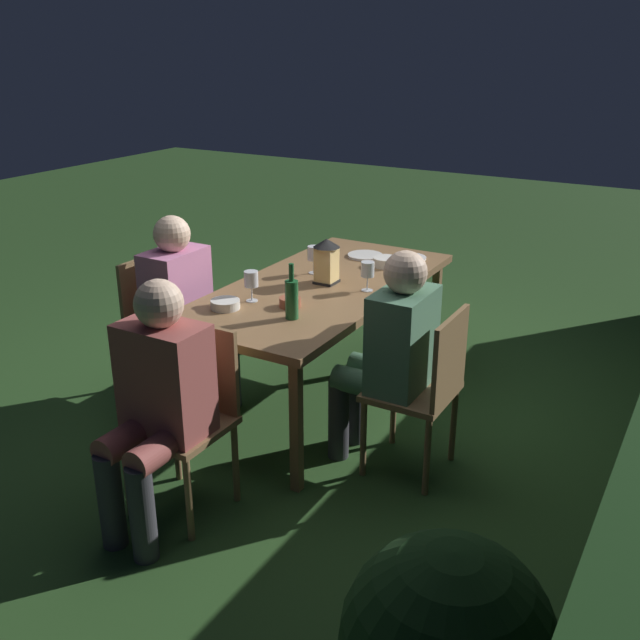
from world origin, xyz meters
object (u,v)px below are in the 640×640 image
at_px(green_bottle_on_table, 292,298).
at_px(bowl_olives, 225,304).
at_px(lantern_centerpiece, 327,259).
at_px(chair_side_left_b, 162,322).
at_px(wine_glass_b, 314,255).
at_px(wine_glass_a, 251,280).
at_px(person_in_green, 390,349).
at_px(plate_a, 410,258).
at_px(chair_head_far, 188,410).
at_px(chair_side_right_b, 425,385).
at_px(dining_table, 320,293).
at_px(person_in_pink, 186,304).
at_px(person_in_rust, 156,397).
at_px(bowl_bread, 290,302).
at_px(wine_glass_c, 368,271).
at_px(bowl_salad, 386,262).
at_px(plate_b, 365,255).

bearing_deg(green_bottle_on_table, bowl_olives, -81.80).
bearing_deg(lantern_centerpiece, chair_side_left_b, -61.30).
bearing_deg(green_bottle_on_table, lantern_centerpiece, -167.55).
height_order(lantern_centerpiece, wine_glass_b, lantern_centerpiece).
bearing_deg(wine_glass_a, person_in_green, 90.04).
distance_m(lantern_centerpiece, plate_a, 0.75).
distance_m(chair_head_far, person_in_green, 1.02).
distance_m(chair_side_right_b, wine_glass_b, 1.21).
distance_m(dining_table, green_bottle_on_table, 0.59).
bearing_deg(chair_side_right_b, chair_head_far, -47.46).
height_order(chair_side_left_b, person_in_pink, person_in_pink).
height_order(person_in_rust, bowl_bread, person_in_rust).
xyz_separation_m(wine_glass_c, plate_a, (-0.70, -0.04, -0.11)).
xyz_separation_m(chair_side_left_b, green_bottle_on_table, (0.11, 0.99, 0.36)).
relative_size(person_in_rust, person_in_green, 1.00).
xyz_separation_m(chair_side_right_b, bowl_salad, (-0.94, -0.67, 0.29)).
height_order(chair_side_left_b, wine_glass_c, wine_glass_c).
xyz_separation_m(chair_side_left_b, wine_glass_c, (-0.47, 1.13, 0.37)).
xyz_separation_m(green_bottle_on_table, bowl_bread, (-0.14, -0.10, -0.08)).
xyz_separation_m(plate_b, bowl_bread, (1.04, 0.08, 0.02)).
relative_size(dining_table, green_bottle_on_table, 6.61).
distance_m(lantern_centerpiece, wine_glass_b, 0.20).
relative_size(chair_side_right_b, bowl_olives, 5.63).
relative_size(wine_glass_a, plate_b, 0.74).
distance_m(wine_glass_a, wine_glass_c, 0.66).
height_order(plate_a, plate_b, same).
distance_m(green_bottle_on_table, wine_glass_b, 0.76).
xyz_separation_m(person_in_pink, lantern_centerpiece, (-0.47, 0.67, 0.25)).
xyz_separation_m(chair_side_left_b, person_in_green, (-0.00, 1.49, 0.15)).
distance_m(person_in_pink, bowl_olives, 0.47).
bearing_deg(plate_a, green_bottle_on_table, -4.45).
distance_m(green_bottle_on_table, bowl_olives, 0.39).
distance_m(chair_side_right_b, lantern_centerpiece, 1.03).
bearing_deg(green_bottle_on_table, wine_glass_b, -157.91).
bearing_deg(plate_b, wine_glass_c, 27.57).
height_order(chair_head_far, wine_glass_b, wine_glass_b).
bearing_deg(plate_a, dining_table, -18.57).
bearing_deg(bowl_olives, bowl_salad, 159.80).
height_order(person_in_rust, lantern_centerpiece, person_in_rust).
distance_m(plate_a, bowl_bread, 1.16).
xyz_separation_m(dining_table, bowl_olives, (0.60, -0.23, 0.08)).
bearing_deg(chair_side_left_b, chair_side_right_b, 90.00).
xyz_separation_m(chair_head_far, wine_glass_b, (-1.37, -0.14, 0.37)).
height_order(wine_glass_a, plate_a, wine_glass_a).
height_order(person_in_green, green_bottle_on_table, person_in_green).
height_order(wine_glass_b, bowl_olives, wine_glass_b).
relative_size(lantern_centerpiece, plate_a, 1.30).
height_order(person_in_pink, green_bottle_on_table, person_in_pink).
bearing_deg(chair_side_left_b, lantern_centerpiece, 118.70).
height_order(chair_head_far, chair_side_right_b, same).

